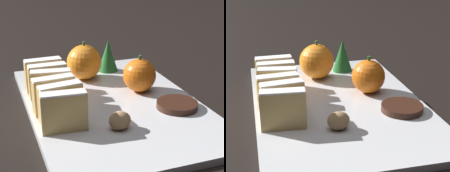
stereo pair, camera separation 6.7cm
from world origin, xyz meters
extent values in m
plane|color=black|center=(0.00, 0.00, 0.00)|extent=(6.00, 6.00, 0.00)
cube|color=silver|center=(0.00, 0.00, 0.01)|extent=(0.30, 0.45, 0.01)
cube|color=tan|center=(-0.11, -0.08, 0.04)|extent=(0.07, 0.03, 0.06)
cube|color=white|center=(-0.11, -0.08, 0.07)|extent=(0.07, 0.03, 0.00)
cube|color=tan|center=(-0.10, -0.04, 0.04)|extent=(0.07, 0.03, 0.06)
cube|color=white|center=(-0.10, -0.04, 0.07)|extent=(0.07, 0.03, 0.00)
cube|color=tan|center=(-0.11, -0.01, 0.04)|extent=(0.07, 0.03, 0.06)
cube|color=white|center=(-0.11, -0.01, 0.07)|extent=(0.07, 0.03, 0.00)
cube|color=tan|center=(-0.10, 0.03, 0.04)|extent=(0.07, 0.03, 0.06)
cube|color=white|center=(-0.10, 0.03, 0.07)|extent=(0.07, 0.03, 0.00)
cube|color=tan|center=(-0.10, 0.06, 0.04)|extent=(0.07, 0.02, 0.06)
cube|color=white|center=(-0.10, 0.06, 0.07)|extent=(0.07, 0.02, 0.00)
cube|color=tan|center=(-0.10, 0.10, 0.04)|extent=(0.07, 0.02, 0.06)
cube|color=white|center=(-0.10, 0.10, 0.07)|extent=(0.07, 0.02, 0.00)
sphere|color=orange|center=(-0.01, 0.13, 0.05)|extent=(0.07, 0.07, 0.07)
cylinder|color=#38702D|center=(-0.01, 0.13, 0.09)|extent=(0.00, 0.01, 0.01)
sphere|color=orange|center=(0.07, 0.03, 0.04)|extent=(0.06, 0.06, 0.06)
cylinder|color=#38702D|center=(0.07, 0.03, 0.08)|extent=(0.01, 0.00, 0.01)
ellipsoid|color=#9E7A51|center=(-0.02, -0.10, 0.03)|extent=(0.04, 0.03, 0.03)
cylinder|color=#381E14|center=(0.10, -0.06, 0.02)|extent=(0.07, 0.07, 0.01)
cone|color=#23662D|center=(0.05, 0.16, 0.05)|extent=(0.04, 0.04, 0.07)
camera|label=1|loc=(-0.21, -0.58, 0.29)|focal=60.00mm
camera|label=2|loc=(-0.15, -0.60, 0.29)|focal=60.00mm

